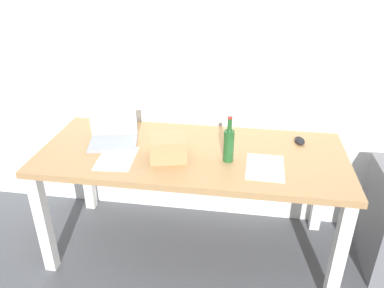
% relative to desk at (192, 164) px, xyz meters
% --- Properties ---
extents(ground_plane, '(8.00, 8.00, 0.00)m').
position_rel_desk_xyz_m(ground_plane, '(0.00, 0.00, -0.66)').
color(ground_plane, '#515459').
extents(back_wall, '(5.20, 0.08, 2.60)m').
position_rel_desk_xyz_m(back_wall, '(0.00, 0.45, 0.64)').
color(back_wall, white).
rests_on(back_wall, ground).
extents(desk, '(1.86, 0.79, 0.75)m').
position_rel_desk_xyz_m(desk, '(0.00, 0.00, 0.00)').
color(desk, '#A37A4C').
rests_on(desk, ground).
extents(laptop_left, '(0.34, 0.28, 0.23)m').
position_rel_desk_xyz_m(laptop_left, '(-0.51, 0.05, 0.14)').
color(laptop_left, gray).
rests_on(laptop_left, desk).
extents(beer_bottle, '(0.06, 0.06, 0.27)m').
position_rel_desk_xyz_m(beer_bottle, '(0.22, -0.08, 0.20)').
color(beer_bottle, '#1E5123').
rests_on(beer_bottle, desk).
extents(computer_mouse, '(0.07, 0.11, 0.03)m').
position_rel_desk_xyz_m(computer_mouse, '(0.66, 0.21, 0.11)').
color(computer_mouse, black).
rests_on(computer_mouse, desk).
extents(cardboard_box, '(0.25, 0.23, 0.14)m').
position_rel_desk_xyz_m(cardboard_box, '(-0.13, -0.10, 0.16)').
color(cardboard_box, tan).
rests_on(cardboard_box, desk).
extents(paper_sheet_front_left, '(0.23, 0.31, 0.00)m').
position_rel_desk_xyz_m(paper_sheet_front_left, '(-0.43, -0.15, 0.09)').
color(paper_sheet_front_left, white).
rests_on(paper_sheet_front_left, desk).
extents(paper_sheet_front_right, '(0.22, 0.30, 0.00)m').
position_rel_desk_xyz_m(paper_sheet_front_right, '(0.44, -0.13, 0.09)').
color(paper_sheet_front_right, white).
rests_on(paper_sheet_front_right, desk).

